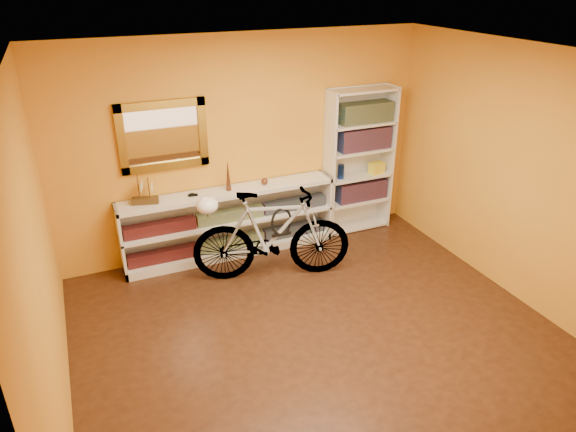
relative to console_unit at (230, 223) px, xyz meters
name	(u,v)px	position (x,y,z in m)	size (l,w,h in m)	color
floor	(316,332)	(0.28, -1.81, -0.43)	(4.50, 4.00, 0.01)	black
ceiling	(324,57)	(0.28, -1.81, 2.18)	(4.50, 4.00, 0.01)	silver
back_wall	(245,146)	(0.28, 0.19, 0.88)	(4.50, 0.01, 2.60)	orange
left_wall	(38,264)	(-1.97, -1.81, 0.88)	(0.01, 4.00, 2.60)	orange
right_wall	(517,175)	(2.54, -1.81, 0.88)	(0.01, 4.00, 2.60)	orange
gilt_mirror	(163,136)	(-0.67, 0.15, 1.12)	(0.98, 0.06, 0.78)	olive
wall_socket	(312,214)	(1.18, 0.17, -0.17)	(0.09, 0.01, 0.09)	silver
console_unit	(230,223)	(0.00, 0.00, 0.00)	(2.60, 0.35, 0.85)	silver
cd_row_lower	(232,242)	(0.00, -0.02, -0.26)	(2.50, 0.13, 0.14)	black
cd_row_upper	(230,215)	(0.00, -0.02, 0.11)	(2.50, 0.13, 0.14)	navy
model_ship	(144,189)	(-0.96, 0.00, 0.60)	(0.29, 0.11, 0.34)	#3C2810
toy_car	(193,196)	(-0.42, 0.00, 0.43)	(0.00, 0.00, 0.00)	black
bronze_ornament	(228,175)	(0.01, 0.00, 0.61)	(0.06, 0.06, 0.38)	brown
decorative_orb	(265,181)	(0.46, 0.00, 0.47)	(0.08, 0.08, 0.08)	brown
bookcase	(359,162)	(1.78, 0.03, 0.52)	(0.90, 0.30, 1.90)	silver
book_row_a	(361,190)	(1.83, 0.03, 0.12)	(0.70, 0.22, 0.26)	maroon
book_row_b	(364,138)	(1.83, 0.03, 0.83)	(0.70, 0.22, 0.28)	maroon
book_row_c	(366,112)	(1.83, 0.03, 1.16)	(0.70, 0.22, 0.25)	#163C4F
travel_mug	(341,172)	(1.51, 0.01, 0.43)	(0.08, 0.08, 0.19)	navy
red_tin	(347,117)	(1.58, 0.06, 1.12)	(0.13, 0.13, 0.17)	#9C2C16
yellow_bag	(377,168)	(2.03, -0.01, 0.41)	(0.19, 0.13, 0.15)	yellow
bicycle	(272,235)	(0.27, -0.69, 0.11)	(1.81, 0.47, 1.06)	silver
helmet	(207,206)	(-0.39, -0.51, 0.51)	(0.24, 0.23, 0.18)	white
u_lock	(281,222)	(0.38, -0.72, 0.27)	(0.25, 0.25, 0.03)	black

